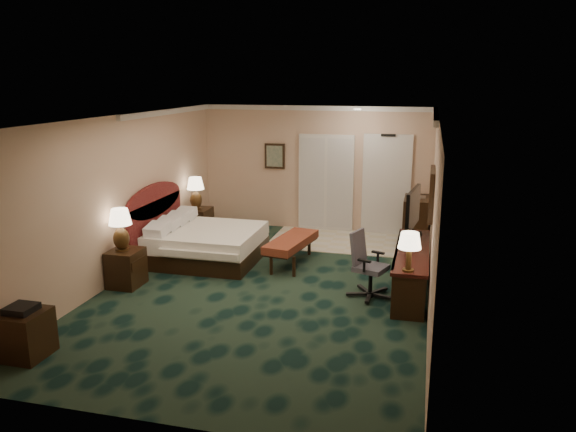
% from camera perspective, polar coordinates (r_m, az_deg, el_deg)
% --- Properties ---
extents(floor, '(5.00, 7.50, 0.00)m').
position_cam_1_polar(floor, '(9.08, -2.08, -7.30)').
color(floor, black).
rests_on(floor, ground).
extents(ceiling, '(5.00, 7.50, 0.00)m').
position_cam_1_polar(ceiling, '(8.48, -2.24, 9.96)').
color(ceiling, silver).
rests_on(ceiling, wall_back).
extents(wall_back, '(5.00, 0.00, 2.70)m').
position_cam_1_polar(wall_back, '(12.26, 2.77, 4.82)').
color(wall_back, tan).
rests_on(wall_back, ground).
extents(wall_front, '(5.00, 0.00, 2.70)m').
position_cam_1_polar(wall_front, '(5.34, -13.58, -7.72)').
color(wall_front, tan).
rests_on(wall_front, ground).
extents(wall_left, '(0.00, 7.50, 2.70)m').
position_cam_1_polar(wall_left, '(9.67, -16.53, 1.80)').
color(wall_left, tan).
rests_on(wall_left, ground).
extents(wall_right, '(0.00, 7.50, 2.70)m').
position_cam_1_polar(wall_right, '(8.35, 14.56, 0.07)').
color(wall_right, tan).
rests_on(wall_right, ground).
extents(crown_molding, '(5.00, 7.50, 0.10)m').
position_cam_1_polar(crown_molding, '(8.49, -2.23, 9.62)').
color(crown_molding, silver).
rests_on(crown_molding, wall_back).
extents(tile_patch, '(3.20, 1.70, 0.01)m').
position_cam_1_polar(tile_patch, '(11.59, 6.22, -2.59)').
color(tile_patch, beige).
rests_on(tile_patch, ground).
extents(headboard, '(0.12, 2.00, 1.40)m').
position_cam_1_polar(headboard, '(10.64, -13.31, -0.52)').
color(headboard, '#46080B').
rests_on(headboard, ground).
extents(entry_door, '(1.02, 0.06, 2.18)m').
position_cam_1_polar(entry_door, '(12.08, 9.96, 3.05)').
color(entry_door, silver).
rests_on(entry_door, ground).
extents(closet_doors, '(1.20, 0.06, 2.10)m').
position_cam_1_polar(closet_doors, '(12.23, 3.87, 3.36)').
color(closet_doors, '#BDBBB9').
rests_on(closet_doors, ground).
extents(wall_art, '(0.45, 0.06, 0.55)m').
position_cam_1_polar(wall_art, '(12.39, -1.36, 6.10)').
color(wall_art, '#486254').
rests_on(wall_art, wall_back).
extents(wall_mirror, '(0.05, 0.95, 0.75)m').
position_cam_1_polar(wall_mirror, '(8.89, 14.38, 2.23)').
color(wall_mirror, white).
rests_on(wall_mirror, wall_right).
extents(bed, '(1.87, 1.73, 0.59)m').
position_cam_1_polar(bed, '(10.41, -8.19, -2.90)').
color(bed, white).
rests_on(bed, ground).
extents(nightstand_near, '(0.48, 0.55, 0.60)m').
position_cam_1_polar(nightstand_near, '(9.43, -16.13, -5.10)').
color(nightstand_near, black).
rests_on(nightstand_near, ground).
extents(nightstand_far, '(0.50, 0.57, 0.62)m').
position_cam_1_polar(nightstand_far, '(11.93, -9.11, -0.70)').
color(nightstand_far, black).
rests_on(nightstand_far, ground).
extents(lamp_near, '(0.37, 0.37, 0.68)m').
position_cam_1_polar(lamp_near, '(9.26, -16.63, -1.34)').
color(lamp_near, '#30220E').
rests_on(lamp_near, nightstand_near).
extents(lamp_far, '(0.40, 0.40, 0.67)m').
position_cam_1_polar(lamp_far, '(11.77, -9.36, 2.31)').
color(lamp_far, '#30220E').
rests_on(lamp_far, nightstand_far).
extents(bed_bench, '(0.74, 1.51, 0.49)m').
position_cam_1_polar(bed_bench, '(10.11, 0.33, -3.58)').
color(bed_bench, maroon).
rests_on(bed_bench, ground).
extents(side_table, '(0.53, 0.53, 0.57)m').
position_cam_1_polar(side_table, '(7.58, -25.21, -10.79)').
color(side_table, black).
rests_on(side_table, ground).
extents(desk, '(0.51, 2.39, 0.69)m').
position_cam_1_polar(desk, '(9.04, 12.41, -5.40)').
color(desk, black).
rests_on(desk, ground).
extents(tv, '(0.23, 1.04, 0.81)m').
position_cam_1_polar(tv, '(9.55, 12.56, 0.32)').
color(tv, black).
rests_on(tv, desk).
extents(desk_lamp, '(0.41, 0.41, 0.56)m').
position_cam_1_polar(desk_lamp, '(7.85, 12.20, -3.56)').
color(desk_lamp, '#30220E').
rests_on(desk_lamp, desk).
extents(desk_chair, '(0.74, 0.72, 1.01)m').
position_cam_1_polar(desk_chair, '(8.65, 8.43, -4.97)').
color(desk_chair, '#43434C').
rests_on(desk_chair, ground).
extents(minibar, '(0.49, 0.88, 0.93)m').
position_cam_1_polar(minibar, '(11.67, 12.85, -0.41)').
color(minibar, black).
rests_on(minibar, ground).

